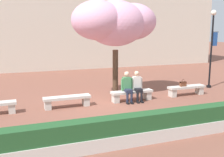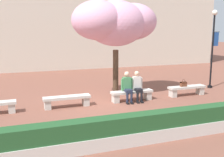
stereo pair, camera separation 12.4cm
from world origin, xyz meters
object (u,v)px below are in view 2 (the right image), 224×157
(cherry_tree_main, at_px, (116,22))
(stone_bench_near_east, at_px, (187,89))
(lamp_post_with_banner, at_px, (213,42))
(stone_bench_near_west, at_px, (67,100))
(stone_bench_center, at_px, (132,94))
(person_seated_left, at_px, (127,86))
(handbag, at_px, (183,84))
(person_seated_right, at_px, (137,85))

(cherry_tree_main, bearing_deg, stone_bench_near_east, -23.17)
(lamp_post_with_banner, bearing_deg, stone_bench_near_west, -172.62)
(stone_bench_near_west, bearing_deg, stone_bench_center, 0.00)
(stone_bench_near_west, xyz_separation_m, person_seated_left, (2.56, -0.05, 0.39))
(lamp_post_with_banner, bearing_deg, person_seated_left, -168.52)
(stone_bench_near_east, bearing_deg, lamp_post_with_banner, 24.70)
(cherry_tree_main, bearing_deg, stone_bench_near_west, -152.75)
(handbag, distance_m, lamp_post_with_banner, 3.21)
(person_seated_left, relative_size, person_seated_right, 1.00)
(person_seated_left, relative_size, cherry_tree_main, 0.30)
(stone_bench_near_east, xyz_separation_m, cherry_tree_main, (-3.07, 1.31, 3.06))
(stone_bench_near_east, relative_size, person_seated_left, 1.44)
(handbag, height_order, cherry_tree_main, cherry_tree_main)
(stone_bench_center, relative_size, lamp_post_with_banner, 0.46)
(handbag, bearing_deg, stone_bench_near_east, 6.00)
(stone_bench_near_east, relative_size, handbag, 5.48)
(cherry_tree_main, bearing_deg, lamp_post_with_banner, -3.25)
(lamp_post_with_banner, bearing_deg, stone_bench_center, -168.57)
(stone_bench_center, height_order, person_seated_left, person_seated_left)
(cherry_tree_main, bearing_deg, handbag, -25.11)
(stone_bench_near_east, distance_m, handbag, 0.35)
(handbag, xyz_separation_m, lamp_post_with_banner, (2.42, 1.04, 1.84))
(person_seated_left, bearing_deg, stone_bench_near_east, 1.00)
(person_seated_left, xyz_separation_m, cherry_tree_main, (-0.02, 1.37, 2.66))
(stone_bench_near_east, distance_m, lamp_post_with_banner, 3.22)
(person_seated_left, bearing_deg, lamp_post_with_banner, 11.48)
(person_seated_left, xyz_separation_m, lamp_post_with_banner, (5.25, 1.07, 1.72))
(stone_bench_near_west, relative_size, stone_bench_center, 1.00)
(stone_bench_center, xyz_separation_m, lamp_post_with_banner, (5.01, 1.01, 2.12))
(stone_bench_near_west, xyz_separation_m, person_seated_right, (3.03, -0.05, 0.39))
(stone_bench_near_west, xyz_separation_m, stone_bench_near_east, (5.61, 0.00, 0.00))
(stone_bench_center, height_order, person_seated_right, person_seated_right)
(stone_bench_near_east, height_order, handbag, handbag)
(handbag, bearing_deg, stone_bench_near_west, 179.76)
(stone_bench_near_west, height_order, person_seated_left, person_seated_left)
(person_seated_right, xyz_separation_m, lamp_post_with_banner, (4.78, 1.07, 1.72))
(lamp_post_with_banner, bearing_deg, person_seated_right, -167.44)
(stone_bench_near_west, bearing_deg, stone_bench_near_east, 0.00)
(stone_bench_near_west, distance_m, lamp_post_with_banner, 8.16)
(stone_bench_center, bearing_deg, person_seated_left, -167.60)
(stone_bench_center, bearing_deg, lamp_post_with_banner, 11.43)
(stone_bench_near_west, height_order, stone_bench_near_east, same)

